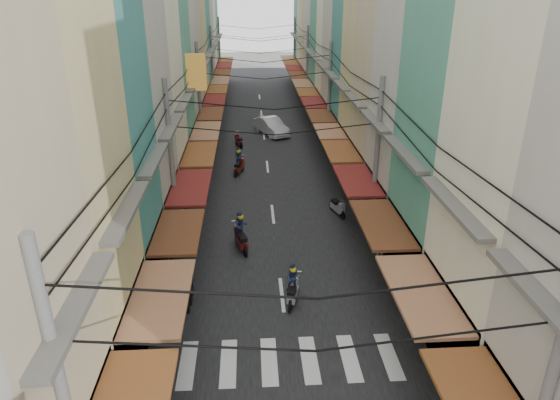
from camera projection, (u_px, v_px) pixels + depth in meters
name	position (u px, v px, depth m)	size (l,w,h in m)	color
ground	(279.00, 270.00, 22.75)	(160.00, 160.00, 0.00)	slate
road	(265.00, 142.00, 41.06)	(10.00, 80.00, 0.02)	black
sidewalk_left	(185.00, 144.00, 40.69)	(3.00, 80.00, 0.06)	gray
sidewalk_right	(343.00, 141.00, 41.42)	(3.00, 80.00, 0.06)	gray
crosswalk	(289.00, 360.00, 17.25)	(7.55, 2.40, 0.01)	silver
building_row_left	(147.00, 20.00, 33.59)	(7.80, 67.67, 23.70)	#BAB4AA
building_row_right	(379.00, 25.00, 34.51)	(7.80, 68.98, 22.59)	teal
utility_poles	(266.00, 71.00, 33.88)	(10.20, 66.13, 8.20)	slate
white_car	(271.00, 134.00, 43.30)	(5.09, 2.00, 1.80)	silver
bicycle	(429.00, 304.00, 20.34)	(0.58, 1.55, 1.07)	black
moving_scooters	(253.00, 200.00, 28.70)	(7.82, 29.47, 1.99)	black
parked_scooters	(396.00, 322.00, 18.47)	(13.01, 13.68, 1.01)	black
pedestrians	(187.00, 239.00, 23.32)	(13.19, 24.11, 2.17)	black
market_umbrella	(431.00, 243.00, 20.58)	(2.34, 2.34, 2.47)	#B2B2B7
traffic_sign	(380.00, 218.00, 23.13)	(0.10, 0.61, 2.79)	slate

